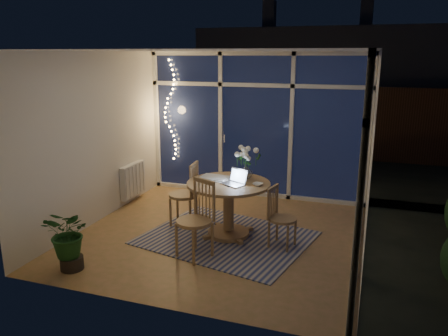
% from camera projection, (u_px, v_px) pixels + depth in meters
% --- Properties ---
extents(floor, '(4.00, 4.00, 0.00)m').
position_uv_depth(floor, '(220.00, 234.00, 6.38)').
color(floor, olive).
rests_on(floor, ground).
extents(ceiling, '(4.00, 4.00, 0.00)m').
position_uv_depth(ceiling, '(219.00, 50.00, 5.72)').
color(ceiling, silver).
rests_on(ceiling, wall_back).
extents(wall_back, '(4.00, 0.04, 2.60)m').
position_uv_depth(wall_back, '(256.00, 126.00, 7.89)').
color(wall_back, silver).
rests_on(wall_back, floor).
extents(wall_front, '(4.00, 0.04, 2.60)m').
position_uv_depth(wall_front, '(151.00, 188.00, 4.22)').
color(wall_front, silver).
rests_on(wall_front, floor).
extents(wall_left, '(0.04, 4.00, 2.60)m').
position_uv_depth(wall_left, '(96.00, 139.00, 6.67)').
color(wall_left, silver).
rests_on(wall_left, floor).
extents(wall_right, '(0.04, 4.00, 2.60)m').
position_uv_depth(wall_right, '(371.00, 158.00, 5.43)').
color(wall_right, silver).
rests_on(wall_right, floor).
extents(window_wall_back, '(4.00, 0.10, 2.60)m').
position_uv_depth(window_wall_back, '(255.00, 126.00, 7.85)').
color(window_wall_back, white).
rests_on(window_wall_back, floor).
extents(window_wall_right, '(0.10, 4.00, 2.60)m').
position_uv_depth(window_wall_right, '(367.00, 158.00, 5.44)').
color(window_wall_right, white).
rests_on(window_wall_right, floor).
extents(radiator, '(0.10, 0.70, 0.58)m').
position_uv_depth(radiator, '(133.00, 180.00, 7.71)').
color(radiator, silver).
rests_on(radiator, wall_left).
extents(fairy_lights, '(0.24, 0.10, 1.85)m').
position_uv_depth(fairy_lights, '(170.00, 110.00, 8.23)').
color(fairy_lights, '#FFC066').
rests_on(fairy_lights, window_wall_back).
extents(garden_patio, '(12.00, 6.00, 0.10)m').
position_uv_depth(garden_patio, '(305.00, 163.00, 10.82)').
color(garden_patio, black).
rests_on(garden_patio, ground).
extents(garden_fence, '(11.00, 0.08, 1.80)m').
position_uv_depth(garden_fence, '(290.00, 121.00, 11.19)').
color(garden_fence, '#341F13').
rests_on(garden_fence, ground).
extents(neighbour_roof, '(7.00, 3.00, 2.20)m').
position_uv_depth(neighbour_roof, '(319.00, 66.00, 13.52)').
color(neighbour_roof, '#34363E').
rests_on(neighbour_roof, ground).
extents(garden_shrubs, '(0.90, 0.90, 0.90)m').
position_uv_depth(garden_shrubs, '(236.00, 152.00, 9.63)').
color(garden_shrubs, black).
rests_on(garden_shrubs, ground).
extents(rug, '(2.55, 2.21, 0.01)m').
position_uv_depth(rug, '(226.00, 238.00, 6.25)').
color(rug, '#BBAE98').
rests_on(rug, floor).
extents(dining_table, '(1.40, 1.40, 0.80)m').
position_uv_depth(dining_table, '(229.00, 209.00, 6.24)').
color(dining_table, '#976F44').
rests_on(dining_table, floor).
extents(chair_left, '(0.50, 0.50, 1.00)m').
position_uv_depth(chair_left, '(183.00, 193.00, 6.65)').
color(chair_left, '#976F44').
rests_on(chair_left, floor).
extents(chair_right, '(0.47, 0.47, 0.86)m').
position_uv_depth(chair_right, '(283.00, 217.00, 5.86)').
color(chair_right, '#976F44').
rests_on(chair_right, floor).
extents(chair_front, '(0.63, 0.63, 1.03)m').
position_uv_depth(chair_front, '(194.00, 220.00, 5.54)').
color(chair_front, '#976F44').
rests_on(chair_front, floor).
extents(laptop, '(0.40, 0.38, 0.23)m').
position_uv_depth(laptop, '(233.00, 177.00, 6.00)').
color(laptop, silver).
rests_on(laptop, dining_table).
extents(flower_vase, '(0.24, 0.24, 0.21)m').
position_uv_depth(flower_vase, '(246.00, 172.00, 6.30)').
color(flower_vase, white).
rests_on(flower_vase, dining_table).
extents(bowl, '(0.18, 0.18, 0.04)m').
position_uv_depth(bowl, '(258.00, 184.00, 5.99)').
color(bowl, white).
rests_on(bowl, dining_table).
extents(newspapers, '(0.45, 0.37, 0.02)m').
position_uv_depth(newspapers, '(215.00, 178.00, 6.31)').
color(newspapers, beige).
rests_on(newspapers, dining_table).
extents(phone, '(0.11, 0.10, 0.01)m').
position_uv_depth(phone, '(228.00, 186.00, 5.98)').
color(phone, black).
rests_on(phone, dining_table).
extents(potted_plant, '(0.57, 0.50, 0.76)m').
position_uv_depth(potted_plant, '(70.00, 240.00, 5.26)').
color(potted_plant, '#184519').
rests_on(potted_plant, floor).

